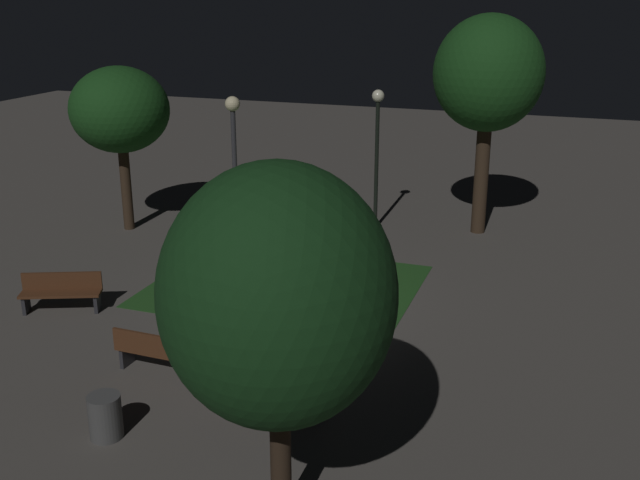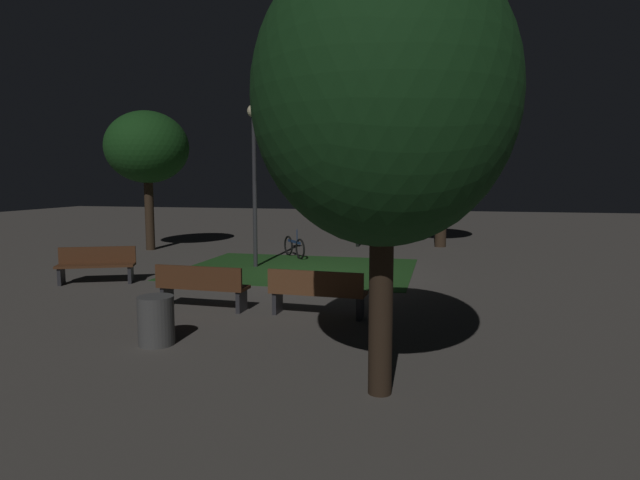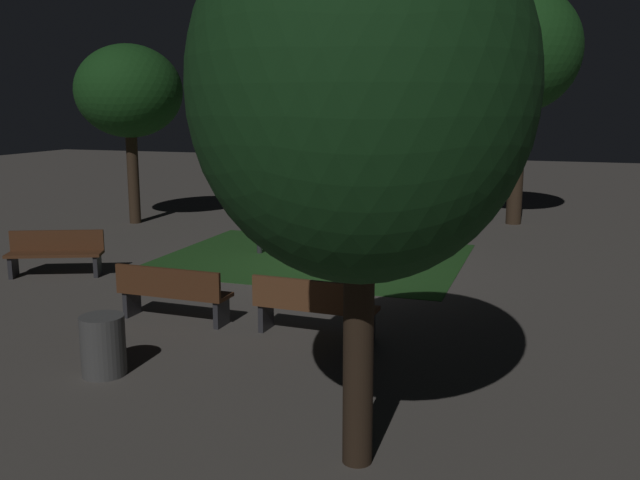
% 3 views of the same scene
% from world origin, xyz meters
% --- Properties ---
extents(ground_plane, '(60.00, 60.00, 0.00)m').
position_xyz_m(ground_plane, '(0.00, 0.00, 0.00)').
color(ground_plane, '#56514C').
extents(grass_lawn, '(6.40, 5.09, 0.01)m').
position_xyz_m(grass_lawn, '(-0.59, 0.78, 0.01)').
color(grass_lawn, '#23511E').
rests_on(grass_lawn, ground).
extents(bench_back_row, '(1.81, 0.54, 0.88)m').
position_xyz_m(bench_back_row, '(-1.15, -4.19, 0.48)').
color(bench_back_row, '#512D19').
rests_on(bench_back_row, ground).
extents(bench_path_side, '(1.82, 0.57, 0.88)m').
position_xyz_m(bench_path_side, '(1.15, -4.19, 0.48)').
color(bench_path_side, brown).
rests_on(bench_path_side, ground).
extents(bench_front_left, '(1.85, 1.14, 0.88)m').
position_xyz_m(bench_front_left, '(-4.83, -2.30, 0.48)').
color(bench_front_left, '#512D19').
rests_on(bench_front_left, ground).
extents(tree_back_right, '(3.14, 3.14, 6.39)m').
position_xyz_m(tree_back_right, '(3.29, 6.81, 4.68)').
color(tree_back_right, '#38281C').
rests_on(tree_back_right, ground).
extents(tree_right_canopy, '(2.90, 2.90, 4.91)m').
position_xyz_m(tree_right_canopy, '(-6.86, 3.56, 3.62)').
color(tree_right_canopy, '#38281C').
rests_on(tree_right_canopy, ground).
extents(tree_near_wall, '(2.98, 2.98, 5.14)m').
position_xyz_m(tree_near_wall, '(2.70, -7.45, 3.44)').
color(tree_near_wall, '#2D2116').
rests_on(tree_near_wall, ground).
extents(lamp_post_near_wall, '(0.36, 0.36, 4.23)m').
position_xyz_m(lamp_post_near_wall, '(0.25, 6.13, 2.90)').
color(lamp_post_near_wall, black).
rests_on(lamp_post_near_wall, ground).
extents(lamp_post_path_center, '(0.36, 0.36, 4.61)m').
position_xyz_m(lamp_post_path_center, '(-1.89, 0.88, 3.13)').
color(lamp_post_path_center, '#333338').
rests_on(lamp_post_path_center, ground).
extents(trash_bin, '(0.55, 0.55, 0.75)m').
position_xyz_m(trash_bin, '(-0.87, -6.36, 0.38)').
color(trash_bin, '#4C4C4C').
rests_on(trash_bin, ground).
extents(bicycle, '(1.07, 1.29, 0.93)m').
position_xyz_m(bicycle, '(-1.32, 2.94, 0.34)').
color(bicycle, black).
rests_on(bicycle, ground).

